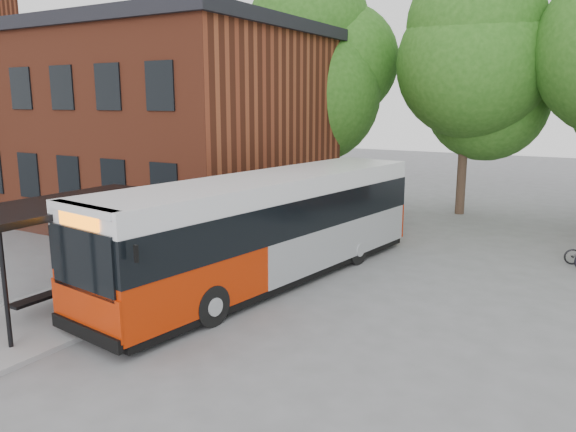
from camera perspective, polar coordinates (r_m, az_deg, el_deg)
The scene contains 6 objects.
ground at distance 13.49m, azimuth -5.09°, elevation -11.63°, with size 100.00×100.00×0.00m, color slate.
station_building at distance 27.83m, azimuth -16.60°, elevation 8.92°, with size 18.40×10.40×8.50m, color maroon, non-canonical shape.
bus_shelter at distance 15.33m, azimuth -21.33°, elevation -3.80°, with size 3.60×7.00×2.90m, color black, non-canonical shape.
tree_0 at distance 29.24m, azimuth 3.45°, elevation 11.93°, with size 7.92×7.92×11.00m, color #255717, non-canonical shape.
tree_1 at distance 27.78m, azimuth 17.64°, elevation 10.82°, with size 7.92×7.92×10.40m, color #255717, non-canonical shape.
city_bus at distance 16.67m, azimuth -1.88°, elevation -1.32°, with size 2.66×12.49×3.17m, color #B62504, non-canonical shape.
Camera 1 is at (7.24, -10.07, 5.30)m, focal length 35.00 mm.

